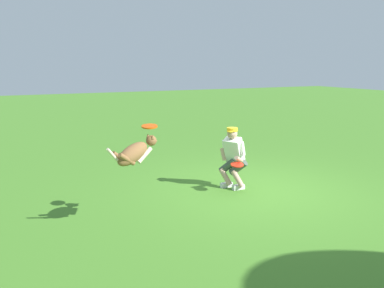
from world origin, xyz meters
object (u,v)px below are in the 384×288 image
(person, at_px, (233,156))
(dog, at_px, (135,153))
(frisbee_flying, at_px, (150,126))
(frisbee_held, at_px, (237,165))

(person, relative_size, dog, 1.36)
(dog, height_order, frisbee_flying, frisbee_flying)
(person, height_order, frisbee_flying, frisbee_flying)
(dog, relative_size, frisbee_flying, 3.74)
(frisbee_held, bearing_deg, dog, 16.69)
(dog, distance_m, frisbee_flying, 0.48)
(person, distance_m, frisbee_held, 0.40)
(person, bearing_deg, dog, -8.36)
(frisbee_flying, bearing_deg, person, -156.44)
(frisbee_flying, bearing_deg, dog, 22.17)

